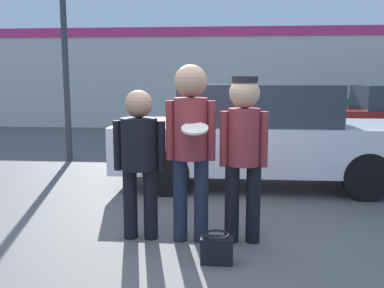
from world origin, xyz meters
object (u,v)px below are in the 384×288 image
at_px(handbag, 217,249).
at_px(person_left, 139,152).
at_px(parked_car_near, 260,135).
at_px(person_right, 244,145).
at_px(person_middle_with_frisbee, 191,136).
at_px(shrub, 366,112).

bearing_deg(handbag, person_left, 145.86).
bearing_deg(parked_car_near, person_right, -97.79).
relative_size(person_left, person_middle_with_frisbee, 0.86).
relative_size(person_right, handbag, 5.74).
height_order(shrub, handbag, shrub).
height_order(parked_car_near, shrub, parked_car_near).
bearing_deg(person_middle_with_frisbee, parked_car_near, 70.74).
bearing_deg(handbag, shrub, 66.17).
distance_m(person_right, shrub, 9.84).
xyz_separation_m(person_middle_with_frisbee, handbag, (0.29, -0.53, -0.98)).
bearing_deg(shrub, handbag, -113.83).
height_order(person_right, shrub, person_right).
bearing_deg(person_right, person_middle_with_frisbee, -177.41).
distance_m(person_middle_with_frisbee, shrub, 10.09).
xyz_separation_m(person_right, shrub, (3.97, 8.99, -0.37)).
height_order(parked_car_near, handbag, parked_car_near).
distance_m(shrub, handbag, 10.45).
xyz_separation_m(shrub, handbag, (-4.22, -9.55, -0.53)).
relative_size(person_right, parked_car_near, 0.38).
distance_m(person_middle_with_frisbee, handbag, 1.15).
distance_m(person_left, parked_car_near, 2.87).
bearing_deg(parked_car_near, handbag, -100.94).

